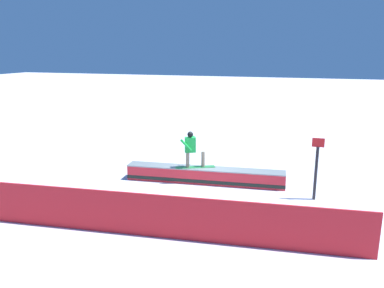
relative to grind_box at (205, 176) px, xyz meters
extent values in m
plane|color=white|center=(0.00, 0.00, -0.27)|extent=(120.00, 120.00, 0.00)
cube|color=red|center=(0.00, 0.00, 0.01)|extent=(6.09, 1.20, 0.56)
cube|color=black|center=(0.00, 0.00, -0.13)|extent=(6.10, 1.21, 0.13)
cube|color=gray|center=(0.00, 0.00, 0.31)|extent=(6.09, 1.26, 0.04)
cube|color=#2C8B47|center=(0.36, 0.04, 0.34)|extent=(1.49, 0.89, 0.01)
cylinder|color=gray|center=(0.63, 0.16, 0.64)|extent=(0.19, 0.19, 0.59)
cylinder|color=gray|center=(0.09, -0.09, 0.64)|extent=(0.19, 0.19, 0.59)
cube|color=green|center=(0.54, 0.12, 1.23)|extent=(0.46, 0.39, 0.58)
sphere|color=black|center=(0.54, 0.12, 1.63)|extent=(0.22, 0.22, 0.22)
cylinder|color=green|center=(0.63, 0.34, 1.26)|extent=(0.43, 0.26, 0.47)
cylinder|color=green|center=(0.51, -0.07, 1.26)|extent=(0.18, 0.15, 0.56)
cube|color=red|center=(0.00, 4.62, 0.34)|extent=(11.10, 1.20, 1.23)
cylinder|color=#262628|center=(-4.03, 0.47, 0.65)|extent=(0.10, 0.10, 1.85)
cube|color=red|center=(-4.03, 0.47, 1.73)|extent=(0.40, 0.04, 0.30)
camera|label=1|loc=(-3.79, 13.40, 4.70)|focal=35.67mm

